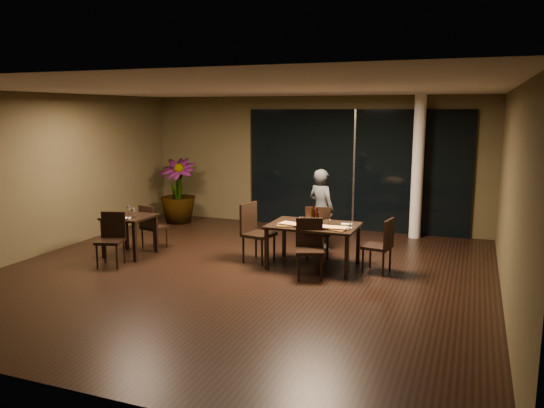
{
  "coord_description": "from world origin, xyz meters",
  "views": [
    {
      "loc": [
        3.52,
        -7.72,
        2.67
      ],
      "look_at": [
        0.23,
        0.83,
        1.05
      ],
      "focal_mm": 35.0,
      "sensor_mm": 36.0,
      "label": 1
    }
  ],
  "objects": [
    {
      "name": "side_table",
      "position": [
        -2.4,
        0.3,
        0.62
      ],
      "size": [
        0.8,
        0.8,
        0.75
      ],
      "color": "black",
      "rests_on": "ground"
    },
    {
      "name": "bottle_b",
      "position": [
        1.05,
        0.82,
        0.9
      ],
      "size": [
        0.06,
        0.06,
        0.29
      ],
      "primitive_type": null,
      "color": "black",
      "rests_on": "main_table"
    },
    {
      "name": "ceiling",
      "position": [
        0.0,
        0.0,
        3.02
      ],
      "size": [
        8.0,
        8.0,
        0.04
      ],
      "primitive_type": "cube",
      "color": "silver",
      "rests_on": "wall_back"
    },
    {
      "name": "wall_front",
      "position": [
        0.0,
        -4.05,
        1.5
      ],
      "size": [
        8.0,
        0.1,
        3.0
      ],
      "primitive_type": "cube",
      "color": "#463F25",
      "rests_on": "ground"
    },
    {
      "name": "window_panel",
      "position": [
        1.0,
        3.96,
        1.35
      ],
      "size": [
        5.0,
        0.06,
        2.7
      ],
      "primitive_type": "cube",
      "color": "black",
      "rests_on": "ground"
    },
    {
      "name": "side_napkin",
      "position": [
        -2.32,
        0.06,
        0.76
      ],
      "size": [
        0.21,
        0.17,
        0.01
      ],
      "primitive_type": "cube",
      "rotation": [
        0.0,
        0.0,
        0.41
      ],
      "color": "white",
      "rests_on": "side_table"
    },
    {
      "name": "chair_main_left",
      "position": [
        -0.09,
        0.78,
        0.59
      ],
      "size": [
        0.57,
        0.57,
        1.05
      ],
      "rotation": [
        0.0,
        0.0,
        1.37
      ],
      "color": "black",
      "rests_on": "ground"
    },
    {
      "name": "bottle_a",
      "position": [
        0.96,
        0.86,
        0.89
      ],
      "size": [
        0.06,
        0.06,
        0.27
      ],
      "primitive_type": null,
      "color": "black",
      "rests_on": "main_table"
    },
    {
      "name": "chair_main_near",
      "position": [
        1.09,
        0.26,
        0.53
      ],
      "size": [
        0.56,
        0.56,
        0.95
      ],
      "rotation": [
        0.0,
        0.0,
        0.34
      ],
      "color": "black",
      "rests_on": "ground"
    },
    {
      "name": "wall_back",
      "position": [
        0.0,
        4.05,
        1.5
      ],
      "size": [
        8.0,
        0.1,
        3.0
      ],
      "primitive_type": "cube",
      "color": "#463F25",
      "rests_on": "ground"
    },
    {
      "name": "oblong_pizza_left",
      "position": [
        0.71,
        0.58,
        0.77
      ],
      "size": [
        0.49,
        0.31,
        0.02
      ],
      "primitive_type": null,
      "rotation": [
        0.0,
        0.0,
        -0.23
      ],
      "color": "#671609",
      "rests_on": "pizza_board_left"
    },
    {
      "name": "column",
      "position": [
        2.4,
        3.65,
        1.5
      ],
      "size": [
        0.24,
        0.24,
        3.0
      ],
      "primitive_type": "cylinder",
      "color": "white",
      "rests_on": "ground"
    },
    {
      "name": "pizza_board_left",
      "position": [
        0.71,
        0.58,
        0.76
      ],
      "size": [
        0.61,
        0.42,
        0.01
      ],
      "primitive_type": "cube",
      "rotation": [
        0.0,
        0.0,
        0.27
      ],
      "color": "#3F2B14",
      "rests_on": "main_table"
    },
    {
      "name": "chair_main_far",
      "position": [
        0.92,
        1.35,
        0.55
      ],
      "size": [
        0.56,
        0.56,
        0.98
      ],
      "rotation": [
        0.0,
        0.0,
        3.44
      ],
      "color": "black",
      "rests_on": "ground"
    },
    {
      "name": "diner",
      "position": [
        0.79,
        2.0,
        0.79
      ],
      "size": [
        0.63,
        0.54,
        1.57
      ],
      "primitive_type": "imported",
      "rotation": [
        0.0,
        0.0,
        2.72
      ],
      "color": "#2D3032",
      "rests_on": "ground"
    },
    {
      "name": "wine_glass_a",
      "position": [
        -2.5,
        0.42,
        0.83
      ],
      "size": [
        0.07,
        0.07,
        0.17
      ],
      "primitive_type": null,
      "color": "white",
      "rests_on": "side_table"
    },
    {
      "name": "chair_side_far",
      "position": [
        -2.3,
        0.83,
        0.48
      ],
      "size": [
        0.49,
        0.49,
        0.87
      ],
      "rotation": [
        0.0,
        0.0,
        2.89
      ],
      "color": "black",
      "rests_on": "ground"
    },
    {
      "name": "wall_left",
      "position": [
        -4.05,
        0.0,
        1.5
      ],
      "size": [
        0.1,
        8.0,
        3.0
      ],
      "primitive_type": "cube",
      "color": "#463F25",
      "rests_on": "ground"
    },
    {
      "name": "oblong_pizza_right",
      "position": [
        1.39,
        0.57,
        0.77
      ],
      "size": [
        0.46,
        0.22,
        0.02
      ],
      "primitive_type": null,
      "rotation": [
        0.0,
        0.0,
        0.04
      ],
      "color": "maroon",
      "rests_on": "pizza_board_right"
    },
    {
      "name": "main_table",
      "position": [
        1.0,
        0.8,
        0.68
      ],
      "size": [
        1.5,
        1.0,
        0.75
      ],
      "color": "black",
      "rests_on": "ground"
    },
    {
      "name": "napkin_far",
      "position": [
        1.53,
        0.99,
        0.76
      ],
      "size": [
        0.2,
        0.13,
        0.01
      ],
      "primitive_type": "cube",
      "rotation": [
        0.0,
        0.0,
        0.19
      ],
      "color": "white",
      "rests_on": "main_table"
    },
    {
      "name": "round_pizza",
      "position": [
        0.9,
        1.09,
        0.76
      ],
      "size": [
        0.3,
        0.3,
        0.01
      ],
      "primitive_type": "cylinder",
      "color": "red",
      "rests_on": "main_table"
    },
    {
      "name": "tumbler_right",
      "position": [
        1.23,
        0.91,
        0.8
      ],
      "size": [
        0.08,
        0.08,
        0.09
      ],
      "primitive_type": "cylinder",
      "color": "white",
      "rests_on": "main_table"
    },
    {
      "name": "tumbler_left",
      "position": [
        0.75,
        0.91,
        0.8
      ],
      "size": [
        0.08,
        0.08,
        0.1
      ],
      "primitive_type": "cylinder",
      "color": "white",
      "rests_on": "main_table"
    },
    {
      "name": "pizza_board_right",
      "position": [
        1.39,
        0.57,
        0.76
      ],
      "size": [
        0.56,
        0.4,
        0.01
      ],
      "primitive_type": "cube",
      "rotation": [
        0.0,
        0.0,
        -0.33
      ],
      "color": "#462D16",
      "rests_on": "main_table"
    },
    {
      "name": "napkin_near",
      "position": [
        1.6,
        0.69,
        0.76
      ],
      "size": [
        0.2,
        0.13,
        0.01
      ],
      "primitive_type": "cube",
      "rotation": [
        0.0,
        0.0,
        0.19
      ],
      "color": "white",
      "rests_on": "main_table"
    },
    {
      "name": "bottle_c",
      "position": [
        0.97,
        0.88,
        0.92
      ],
      "size": [
        0.07,
        0.07,
        0.34
      ],
      "primitive_type": null,
      "color": "black",
      "rests_on": "main_table"
    },
    {
      "name": "chair_main_right",
      "position": [
        2.16,
        0.87,
        0.52
      ],
      "size": [
        0.49,
        0.49,
        0.92
      ],
      "rotation": [
        0.0,
        0.0,
        -1.74
      ],
      "color": "black",
      "rests_on": "ground"
    },
    {
      "name": "potted_plant",
      "position": [
        -3.11,
        3.2,
        0.77
      ],
      "size": [
        0.98,
        0.98,
        1.54
      ],
      "primitive_type": "imported",
      "rotation": [
        0.0,
        0.0,
        0.18
      ],
      "color": "#1C511B",
      "rests_on": "ground"
    },
    {
      "name": "wine_glass_b",
      "position": [
        -2.24,
        0.21,
        0.84
      ],
      "size": [
        0.08,
        0.08,
        0.18
      ],
      "primitive_type": null,
      "color": "white",
      "rests_on": "side_table"
    },
    {
      "name": "wall_right",
      "position": [
        4.05,
        0.0,
        1.5
      ],
      "size": [
        0.1,
        8.0,
        3.0
      ],
      "primitive_type": "cube",
      "color": "#463F25",
      "rests_on": "ground"
    },
    {
      "name": "chair_side_near",
      "position": [
        -2.32,
        -0.33,
        0.52
      ],
      "size": [
        0.53,
        0.53,
        0.92
      ],
      "rotation": [
        0.0,
        0.0,
        0.29
      ],
      "color": "black",
      "rests_on": "ground"
    },
    {
      "name": "ground",
      "position": [
        0.0,
        0.0,
        0.0
      ],
      "size": [
        8.0,
        8.0,
        0.0
      ],
      "primitive_type": "plane",
      "color": "black",
      "rests_on": "ground"
    }
  ]
}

